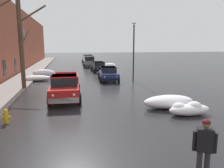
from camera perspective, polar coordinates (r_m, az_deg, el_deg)
ground_plane at (r=7.71m, az=1.18°, el=-18.41°), size 200.00×200.00×0.00m
left_sidewalk_slab at (r=25.31m, az=-22.38°, el=1.26°), size 2.60×80.00×0.15m
brick_townhouse_facade at (r=25.47m, az=-27.10°, el=10.77°), size 0.63×80.00×8.83m
snow_bank_near_corner_left at (r=26.92m, az=-17.40°, el=2.78°), size 2.54×1.19×0.85m
snow_bank_along_left_kerb at (r=13.34m, az=14.81°, el=-4.51°), size 3.07×1.39×0.76m
snow_bank_mid_block_left at (r=23.83m, az=-19.09°, el=1.49°), size 2.85×1.26×0.60m
snow_bank_near_corner_right at (r=34.24m, az=-0.49°, el=4.79°), size 2.08×1.29×0.89m
snow_bank_far_right_pile at (r=12.31m, az=19.53°, el=-6.27°), size 2.28×0.95×0.74m
bare_tree_second_along_sidewalk at (r=19.15m, az=-22.65°, el=9.77°), size 2.24×2.96×7.22m
pickup_truck_red_approaching_near_lane at (r=15.18m, az=-12.24°, el=-0.67°), size 2.19×5.42×1.76m
sedan_darkblue_parked_kerbside_close at (r=22.72m, az=-0.98°, el=2.81°), size 2.23×4.13×1.42m
sedan_black_parked_kerbside_mid at (r=29.95m, az=-3.52°, el=4.60°), size 1.94×3.91×1.42m
suv_grey_parked_far_down_block at (r=36.99m, az=-6.04°, el=6.01°), size 2.14×4.76×1.82m
suv_white_queued_behind_truck at (r=44.75m, az=-6.45°, el=6.73°), size 2.20×4.33×1.82m
pedestrian_with_coffee at (r=6.58m, az=23.19°, el=-14.50°), size 0.61×0.43×1.76m
fire_hydrant at (r=11.60m, az=-26.13°, el=-7.57°), size 0.42×0.22×0.71m
street_lamp_post at (r=22.24m, az=5.72°, el=9.21°), size 0.44×0.24×5.91m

